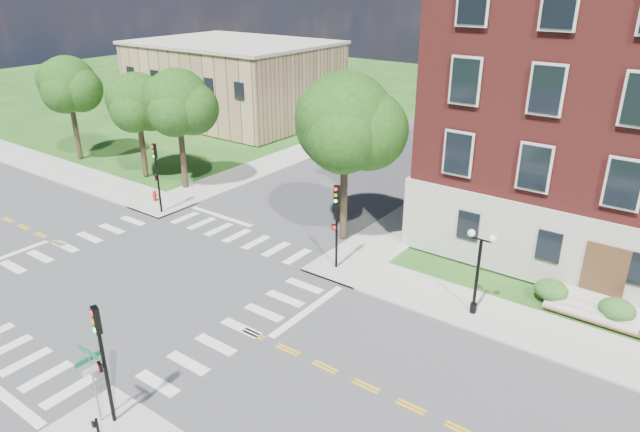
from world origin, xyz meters
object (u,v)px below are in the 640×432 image
Objects in this scene: traffic_signal_se at (102,351)px; push_button_post at (98,431)px; twin_lamp_west at (478,268)px; fire_hydrant at (155,196)px; traffic_signal_ne at (337,216)px; traffic_signal_nw at (156,169)px; street_sign_pole at (92,372)px.

traffic_signal_se is 2.69m from push_button_post.
push_button_post is (0.69, -1.03, -2.39)m from traffic_signal_se.
traffic_signal_se reaches higher than twin_lamp_west.
traffic_signal_se is at bearing -42.52° from fire_hydrant.
traffic_signal_ne and traffic_signal_nw have the same top height.
traffic_signal_se reaches higher than street_sign_pole.
street_sign_pole is 1.99m from push_button_post.
traffic_signal_nw is 3.57m from fire_hydrant.
street_sign_pole is at bearing -142.84° from traffic_signal_se.
fire_hydrant is at bearing 177.93° from traffic_signal_ne.
street_sign_pole reaches higher than push_button_post.
traffic_signal_ne is 4.00× the size of push_button_post.
traffic_signal_se reaches higher than push_button_post.
traffic_signal_ne is at bearing 90.86° from traffic_signal_se.
traffic_signal_se is at bearing 123.75° from push_button_post.
street_sign_pole is at bearing -90.60° from traffic_signal_ne.
twin_lamp_west is at bearing 65.84° from push_button_post.
traffic_signal_nw is 1.55× the size of street_sign_pole.
traffic_signal_nw reaches higher than street_sign_pole.
traffic_signal_nw reaches higher than fire_hydrant.
twin_lamp_west is at bearing 1.70° from traffic_signal_nw.
street_sign_pole is 22.24m from fire_hydrant.
fire_hydrant is (-17.08, 16.06, -0.33)m from push_button_post.
street_sign_pole is 4.13× the size of fire_hydrant.
traffic_signal_se is 4.00× the size of push_button_post.
street_sign_pole is at bearing -118.47° from twin_lamp_west.
traffic_signal_se is 14.45m from traffic_signal_ne.
twin_lamp_west reaches higher than push_button_post.
traffic_signal_nw is at bearing 135.89° from traffic_signal_se.
push_button_post is (15.05, -14.95, -2.39)m from traffic_signal_nw.
traffic_signal_nw is 22.07m from twin_lamp_west.
push_button_post is (-7.00, -15.60, -1.73)m from twin_lamp_west.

